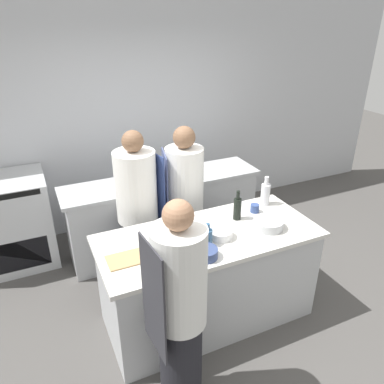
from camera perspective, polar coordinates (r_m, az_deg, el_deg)
The scene contains 21 objects.
ground_plane at distance 3.77m, azimuth 2.34°, elevation -18.20°, with size 16.00×16.00×0.00m, color #4C4947.
wall_back at distance 4.86m, azimuth -8.98°, elevation 10.97°, with size 8.00×0.06×2.80m.
prep_counter at distance 3.47m, azimuth 2.48°, elevation -12.80°, with size 1.91×0.84×0.90m.
pass_counter at distance 4.47m, azimuth -4.31°, elevation -3.28°, with size 2.29×0.55×0.90m.
oven_range at distance 4.63m, azimuth -26.22°, elevation -4.20°, with size 0.91×0.74×1.02m.
chef_at_prep_near at distance 2.59m, azimuth -1.93°, elevation -17.89°, with size 0.38×0.36×1.66m.
chef_at_stove at distance 3.72m, azimuth -8.21°, elevation -3.24°, with size 0.44×0.42×1.67m.
chef_at_pass_far at distance 3.92m, azimuth -1.16°, elevation -1.70°, with size 0.44×0.42×1.64m.
bottle_olive_oil at distance 3.03m, azimuth 2.39°, elevation -6.83°, with size 0.08×0.08×0.20m.
bottle_vinegar at distance 3.71m, azimuth 11.12°, elevation -0.22°, with size 0.09×0.09×0.29m.
bottle_wine at distance 2.82m, azimuth -4.17°, elevation -9.30°, with size 0.08×0.08×0.24m.
bottle_cooking_oil at distance 3.01m, azimuth 0.41°, elevation -6.99°, with size 0.06×0.06×0.20m.
bottle_sauce at distance 3.41m, azimuth 6.93°, elevation -2.45°, with size 0.07×0.07×0.28m.
bottle_water at distance 3.09m, azimuth -1.93°, elevation -5.24°, with size 0.08×0.08×0.31m.
bowl_mixing_large at distance 3.35m, azimuth 11.57°, elevation -4.80°, with size 0.26×0.26×0.08m.
bowl_prep_small at distance 3.16m, azimuth 4.33°, elevation -6.34°, with size 0.21×0.21×0.07m.
bowl_ceramic_blue at distance 3.33m, azimuth -1.99°, elevation -4.35°, with size 0.21×0.21×0.09m.
bowl_wooden_salad at distance 2.92m, azimuth 2.05°, elevation -9.27°, with size 0.20×0.20×0.07m.
cup at distance 3.58m, azimuth 9.54°, elevation -2.46°, with size 0.08×0.08×0.08m.
cutting_board at distance 2.96m, azimuth -9.23°, elevation -9.88°, with size 0.37×0.21×0.01m.
stockpot at distance 4.34m, azimuth -3.77°, elevation 3.74°, with size 0.25×0.25×0.18m.
Camera 1 is at (-1.27, -2.40, 2.62)m, focal length 35.00 mm.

